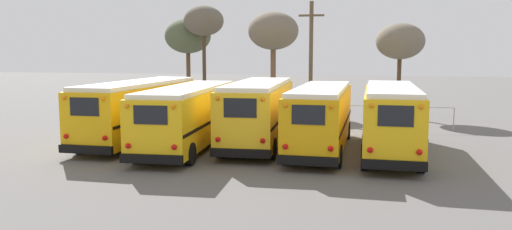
# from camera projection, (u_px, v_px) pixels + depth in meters

# --- Properties ---
(ground_plane) EXTENTS (160.00, 160.00, 0.00)m
(ground_plane) POSITION_uv_depth(u_px,v_px,m) (258.00, 146.00, 25.02)
(ground_plane) COLOR #5B5956
(school_bus_0) EXTENTS (2.66, 10.71, 3.14)m
(school_bus_0) POSITION_uv_depth(u_px,v_px,m) (140.00, 108.00, 26.31)
(school_bus_0) COLOR #EAAA0F
(school_bus_0) RESTS_ON ground
(school_bus_1) EXTENTS (3.17, 10.80, 3.00)m
(school_bus_1) POSITION_uv_depth(u_px,v_px,m) (190.00, 114.00, 24.46)
(school_bus_1) COLOR yellow
(school_bus_1) RESTS_ON ground
(school_bus_2) EXTENTS (3.00, 9.62, 3.19)m
(school_bus_2) POSITION_uv_depth(u_px,v_px,m) (259.00, 111.00, 25.02)
(school_bus_2) COLOR yellow
(school_bus_2) RESTS_ON ground
(school_bus_3) EXTENTS (2.57, 9.68, 3.05)m
(school_bus_3) POSITION_uv_depth(u_px,v_px,m) (321.00, 116.00, 23.61)
(school_bus_3) COLOR #E5A00C
(school_bus_3) RESTS_ON ground
(school_bus_4) EXTENTS (2.54, 9.74, 3.13)m
(school_bus_4) POSITION_uv_depth(u_px,v_px,m) (391.00, 117.00, 22.73)
(school_bus_4) COLOR yellow
(school_bus_4) RESTS_ON ground
(utility_pole) EXTENTS (1.80, 0.28, 8.22)m
(utility_pole) POSITION_uv_depth(u_px,v_px,m) (311.00, 58.00, 35.41)
(utility_pole) COLOR brown
(utility_pole) RESTS_ON ground
(bare_tree_0) EXTENTS (3.45, 3.45, 6.75)m
(bare_tree_0) POSITION_uv_depth(u_px,v_px,m) (400.00, 42.00, 35.77)
(bare_tree_0) COLOR #473323
(bare_tree_0) RESTS_ON ground
(bare_tree_1) EXTENTS (4.10, 4.10, 7.65)m
(bare_tree_1) POSITION_uv_depth(u_px,v_px,m) (188.00, 37.00, 44.46)
(bare_tree_1) COLOR brown
(bare_tree_1) RESTS_ON ground
(bare_tree_2) EXTENTS (4.02, 4.02, 7.87)m
(bare_tree_2) POSITION_uv_depth(u_px,v_px,m) (273.00, 32.00, 39.69)
(bare_tree_2) COLOR brown
(bare_tree_2) RESTS_ON ground
(bare_tree_3) EXTENTS (3.37, 3.37, 8.57)m
(bare_tree_3) POSITION_uv_depth(u_px,v_px,m) (204.00, 22.00, 41.96)
(bare_tree_3) COLOR #473323
(bare_tree_3) RESTS_ON ground
(fence_line) EXTENTS (20.82, 0.06, 1.42)m
(fence_line) POSITION_uv_depth(u_px,v_px,m) (281.00, 110.00, 31.68)
(fence_line) COLOR #939399
(fence_line) RESTS_ON ground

